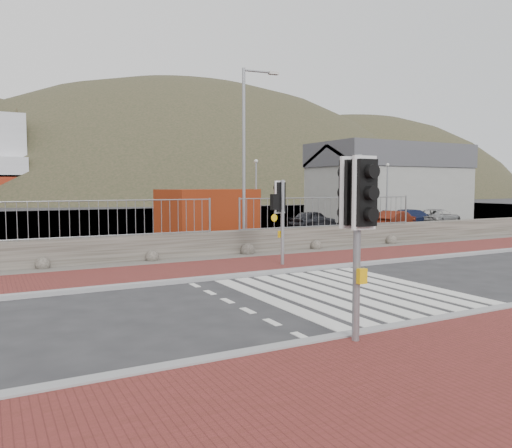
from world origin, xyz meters
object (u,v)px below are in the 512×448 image
streetlight (247,149)px  car_b (396,220)px  car_c (413,218)px  car_d (437,218)px  traffic_signal_far (282,204)px  car_a (313,220)px  traffic_signal_near (357,208)px  shipping_container (210,211)px

streetlight → car_b: (12.14, 4.35, -3.46)m
streetlight → car_c: streetlight is taller
car_b → car_d: car_b is taller
streetlight → car_d: 17.21m
traffic_signal_far → streetlight: 4.65m
car_a → car_d: bearing=-121.2°
traffic_signal_far → car_d: size_ratio=0.68×
car_b → traffic_signal_far: bearing=105.5°
traffic_signal_near → car_d: size_ratio=0.75×
traffic_signal_near → shipping_container: traffic_signal_near is taller
shipping_container → traffic_signal_far: bearing=-121.0°
car_a → shipping_container: bearing=69.1°
car_a → streetlight: bearing=116.5°
traffic_signal_near → car_c: size_ratio=0.77×
shipping_container → traffic_signal_near: bearing=-125.0°
streetlight → car_c: 15.34m
car_b → car_d: bearing=-99.9°
car_d → shipping_container: bearing=59.1°
streetlight → car_c: bearing=26.2°
car_c → car_d: car_c is taller
car_a → car_b: 4.88m
traffic_signal_near → car_d: (20.01, 16.27, -1.66)m
traffic_signal_near → streetlight: bearing=71.1°
car_b → car_c: (1.97, 0.58, 0.01)m
traffic_signal_near → traffic_signal_far: bearing=67.4°
traffic_signal_far → shipping_container: bearing=-111.9°
shipping_container → car_b: size_ratio=1.67×
shipping_container → car_c: bearing=-32.3°
traffic_signal_far → car_c: 17.54m
shipping_container → car_a: size_ratio=1.76×
traffic_signal_near → car_a: size_ratio=0.94×
car_d → car_c: bearing=69.7°
car_b → streetlight: bearing=92.2°
traffic_signal_far → car_c: traffic_signal_far is taller
shipping_container → car_c: shipping_container is taller
traffic_signal_near → car_c: traffic_signal_near is taller
traffic_signal_far → shipping_container: traffic_signal_far is taller
car_a → car_b: size_ratio=0.95×
traffic_signal_near → streetlight: streetlight is taller
streetlight → car_a: size_ratio=2.19×
streetlight → shipping_container: bearing=84.5°
shipping_container → car_c: 12.73m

